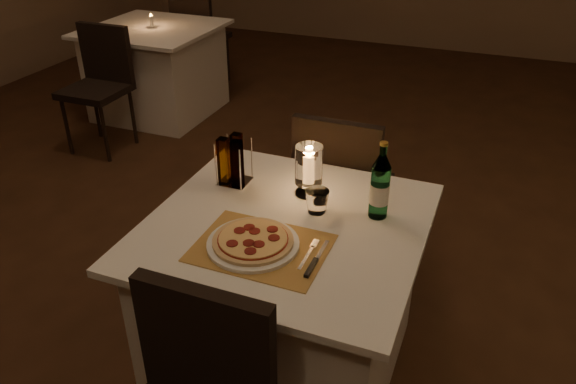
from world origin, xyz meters
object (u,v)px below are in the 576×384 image
at_px(chair_far, 340,181).
at_px(hurricane_candle, 309,167).
at_px(main_table, 286,299).
at_px(neighbor_table_left, 157,70).
at_px(water_bottle, 380,187).
at_px(tumbler, 317,201).
at_px(plate, 253,244).
at_px(pizza, 253,240).

relative_size(chair_far, hurricane_candle, 4.29).
height_order(main_table, neighbor_table_left, same).
distance_m(main_table, water_bottle, 0.60).
relative_size(tumbler, neighbor_table_left, 0.09).
bearing_deg(chair_far, tumbler, -82.43).
bearing_deg(chair_far, plate, -93.20).
distance_m(main_table, hurricane_candle, 0.54).
bearing_deg(neighbor_table_left, tumbler, -45.10).
height_order(hurricane_candle, neighbor_table_left, hurricane_candle).
relative_size(water_bottle, neighbor_table_left, 0.30).
distance_m(plate, neighbor_table_left, 3.25).
height_order(main_table, water_bottle, water_bottle).
height_order(chair_far, water_bottle, water_bottle).
bearing_deg(tumbler, hurricane_candle, 123.48).
bearing_deg(main_table, tumbler, 55.17).
distance_m(chair_far, plate, 0.92).
bearing_deg(plate, main_table, 74.48).
xyz_separation_m(tumbler, hurricane_candle, (-0.08, 0.11, 0.08)).
xyz_separation_m(main_table, hurricane_candle, (0.00, 0.23, 0.49)).
relative_size(chair_far, water_bottle, 2.97).
bearing_deg(neighbor_table_left, water_bottle, -41.58).
relative_size(hurricane_candle, neighbor_table_left, 0.21).
height_order(tumbler, water_bottle, water_bottle).
bearing_deg(water_bottle, tumbler, -165.49).
height_order(plate, neighbor_table_left, plate).
relative_size(chair_far, pizza, 3.21).
distance_m(chair_far, water_bottle, 0.69).
bearing_deg(hurricane_candle, plate, -97.59).
relative_size(pizza, hurricane_candle, 1.33).
bearing_deg(tumbler, plate, -113.77).
bearing_deg(hurricane_candle, tumbler, -56.52).
bearing_deg(main_table, hurricane_candle, 88.89).
height_order(plate, pizza, pizza).
bearing_deg(hurricane_candle, neighbor_table_left, 135.43).
relative_size(main_table, plate, 3.12).
xyz_separation_m(pizza, hurricane_candle, (0.05, 0.41, 0.10)).
relative_size(chair_far, plate, 2.81).
distance_m(main_table, plate, 0.42).
height_order(plate, hurricane_candle, hurricane_candle).
bearing_deg(water_bottle, pizza, -134.90).
xyz_separation_m(main_table, neighbor_table_left, (-2.10, 2.31, 0.00)).
distance_m(water_bottle, hurricane_candle, 0.30).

